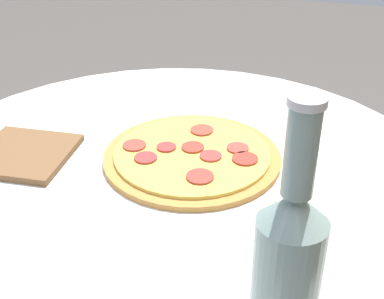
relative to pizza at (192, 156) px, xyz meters
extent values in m
cylinder|color=silver|center=(0.05, -0.02, -0.02)|extent=(0.93, 0.93, 0.02)
cylinder|color=#B77F3D|center=(0.00, 0.00, 0.00)|extent=(0.30, 0.30, 0.01)
cylinder|color=#E0BC4C|center=(0.00, 0.00, 0.01)|extent=(0.26, 0.26, 0.01)
cylinder|color=#AA3D2F|center=(-0.08, -0.01, 0.01)|extent=(0.04, 0.04, 0.00)
cylinder|color=#AE3731|center=(0.01, 0.03, 0.01)|extent=(0.04, 0.04, 0.00)
cylinder|color=#A63C33|center=(-0.03, 0.07, 0.01)|extent=(0.04, 0.04, 0.00)
cylinder|color=#A63331|center=(0.05, -0.06, 0.01)|extent=(0.04, 0.04, 0.00)
cylinder|color=#A7372E|center=(0.07, 0.04, 0.01)|extent=(0.04, 0.04, 0.00)
cylinder|color=#A53226|center=(0.00, 0.09, 0.01)|extent=(0.04, 0.04, 0.00)
cylinder|color=#B93629|center=(-0.01, 0.00, 0.01)|extent=(0.04, 0.04, 0.00)
cylinder|color=#A33331|center=(0.00, -0.05, 0.01)|extent=(0.03, 0.03, 0.00)
cylinder|color=#B43C31|center=(0.01, -0.10, 0.01)|extent=(0.04, 0.04, 0.00)
cylinder|color=gray|center=(0.32, 0.21, 0.07)|extent=(0.07, 0.07, 0.16)
cone|color=gray|center=(0.32, 0.21, 0.17)|extent=(0.07, 0.07, 0.03)
cylinder|color=gray|center=(0.32, 0.21, 0.23)|extent=(0.03, 0.03, 0.09)
cylinder|color=silver|center=(0.32, 0.21, 0.28)|extent=(0.03, 0.03, 0.01)
cube|color=brown|center=(0.08, -0.27, 0.00)|extent=(0.17, 0.17, 0.01)
camera|label=1|loc=(0.73, 0.25, 0.46)|focal=50.00mm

